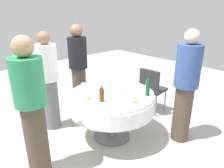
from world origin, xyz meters
TOP-DOWN VIEW (x-y plane):
  - ground_plane at (0.00, 0.00)m, footprint 10.00×10.00m
  - dining_table at (0.00, 0.00)m, footprint 1.25×1.25m
  - bottle_brown_left at (0.29, 0.12)m, footprint 0.07×0.07m
  - bottle_clear_inner at (-0.00, -0.02)m, footprint 0.06×0.06m
  - bottle_clear_south at (0.11, 0.04)m, footprint 0.06×0.06m
  - bottle_dark_green_west at (-0.30, 0.41)m, footprint 0.06×0.06m
  - wine_glass_west at (0.31, -0.27)m, footprint 0.07×0.07m
  - wine_glass_rear at (0.13, -0.40)m, footprint 0.06×0.06m
  - plate_mid at (0.01, 0.44)m, footprint 0.24×0.24m
  - plate_near at (-0.14, 0.13)m, footprint 0.25×0.25m
  - plate_east at (0.41, -0.06)m, footprint 0.22×0.22m
  - fork_inner at (-0.27, -0.38)m, footprint 0.08×0.17m
  - folded_napkin at (-0.25, -0.12)m, footprint 0.17×0.17m
  - person_left at (1.15, -0.05)m, footprint 0.34×0.34m
  - person_inner at (0.54, -0.90)m, footprint 0.34×0.34m
  - person_south at (-0.17, -1.10)m, footprint 0.34×0.34m
  - person_west at (-0.73, 0.74)m, footprint 0.34×0.34m
  - chair_outer at (-1.09, -0.09)m, footprint 0.43×0.43m

SIDE VIEW (x-z plane):
  - ground_plane at x=0.00m, z-range 0.00..0.00m
  - chair_outer at x=-1.09m, z-range 0.08..0.95m
  - dining_table at x=0.00m, z-range 0.22..0.96m
  - fork_inner at x=-0.27m, z-range 0.74..0.74m
  - plate_near at x=-0.14m, z-range 0.73..0.77m
  - plate_east at x=0.41m, z-range 0.73..0.77m
  - plate_mid at x=0.01m, z-range 0.73..0.77m
  - folded_napkin at x=-0.25m, z-range 0.74..0.76m
  - person_inner at x=0.54m, z-range 0.04..1.62m
  - bottle_brown_left at x=0.29m, z-range 0.73..0.97m
  - wine_glass_west at x=0.31m, z-range 0.77..0.93m
  - wine_glass_rear at x=0.13m, z-range 0.77..0.93m
  - person_south at x=-0.17m, z-range 0.04..1.68m
  - bottle_clear_inner at x=0.00m, z-range 0.73..1.00m
  - person_west at x=-0.73m, z-range 0.04..1.69m
  - person_left at x=1.15m, z-range 0.04..1.70m
  - bottle_clear_south at x=0.11m, z-range 0.73..1.03m
  - bottle_dark_green_west at x=-0.30m, z-range 0.73..1.03m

